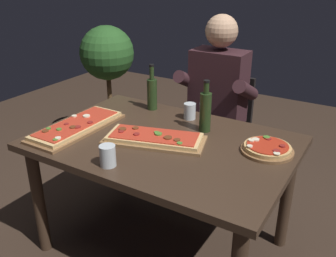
{
  "coord_description": "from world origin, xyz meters",
  "views": [
    {
      "loc": [
        0.99,
        -1.58,
        1.64
      ],
      "look_at": [
        0.0,
        0.05,
        0.79
      ],
      "focal_mm": 40.04,
      "sensor_mm": 36.0,
      "label": 1
    }
  ],
  "objects": [
    {
      "name": "ground_plane",
      "position": [
        0.0,
        0.0,
        0.0
      ],
      "size": [
        6.4,
        6.4,
        0.0
      ],
      "primitive_type": "plane",
      "color": "#38281E"
    },
    {
      "name": "seated_diner",
      "position": [
        -0.02,
        0.74,
        0.74
      ],
      "size": [
        0.53,
        0.41,
        1.33
      ],
      "color": "#23232D",
      "rests_on": "ground_plane"
    },
    {
      "name": "diner_chair",
      "position": [
        -0.02,
        0.86,
        0.49
      ],
      "size": [
        0.44,
        0.44,
        0.87
      ],
      "color": "black",
      "rests_on": "ground_plane"
    },
    {
      "name": "pizza_round_far",
      "position": [
        0.53,
        0.16,
        0.76
      ],
      "size": [
        0.27,
        0.27,
        0.05
      ],
      "color": "brown",
      "rests_on": "dining_table"
    },
    {
      "name": "wine_bottle_dark",
      "position": [
        -0.32,
        0.37,
        0.86
      ],
      "size": [
        0.07,
        0.07,
        0.3
      ],
      "color": "#233819",
      "rests_on": "dining_table"
    },
    {
      "name": "tumbler_near_camera",
      "position": [
        -0.02,
        0.35,
        0.78
      ],
      "size": [
        0.07,
        0.07,
        0.1
      ],
      "color": "silver",
      "rests_on": "dining_table"
    },
    {
      "name": "potted_plant_corner",
      "position": [
        -1.23,
        1.01,
        0.71
      ],
      "size": [
        0.49,
        0.49,
        1.13
      ],
      "color": "#846042",
      "rests_on": "ground_plane"
    },
    {
      "name": "tumbler_far_side",
      "position": [
        -0.08,
        -0.38,
        0.79
      ],
      "size": [
        0.08,
        0.08,
        0.11
      ],
      "color": "silver",
      "rests_on": "dining_table"
    },
    {
      "name": "dining_table",
      "position": [
        0.0,
        0.0,
        0.64
      ],
      "size": [
        1.4,
        0.96,
        0.74
      ],
      "color": "#3D2B1E",
      "rests_on": "ground_plane"
    },
    {
      "name": "pizza_rectangular_front",
      "position": [
        -0.03,
        -0.04,
        0.76
      ],
      "size": [
        0.59,
        0.38,
        0.05
      ],
      "color": "olive",
      "rests_on": "dining_table"
    },
    {
      "name": "pizza_rectangular_left",
      "position": [
        -0.51,
        -0.14,
        0.76
      ],
      "size": [
        0.25,
        0.61,
        0.05
      ],
      "color": "brown",
      "rests_on": "dining_table"
    },
    {
      "name": "oil_bottle_amber",
      "position": [
        0.14,
        0.23,
        0.87
      ],
      "size": [
        0.07,
        0.07,
        0.3
      ],
      "color": "#233819",
      "rests_on": "dining_table"
    }
  ]
}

